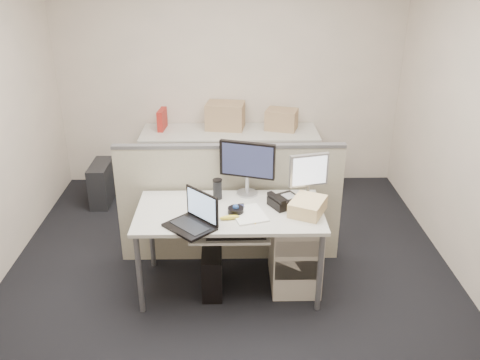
{
  "coord_description": "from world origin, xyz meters",
  "views": [
    {
      "loc": [
        0.02,
        -3.61,
        2.63
      ],
      "look_at": [
        0.09,
        0.15,
        0.93
      ],
      "focal_mm": 38.0,
      "sensor_mm": 36.0,
      "label": 1
    }
  ],
  "objects_px": {
    "desk": "(230,218)",
    "monitor_main": "(247,169)",
    "desk_phone": "(285,201)",
    "laptop": "(189,213)"
  },
  "relations": [
    {
      "from": "desk",
      "to": "monitor_main",
      "type": "bearing_deg",
      "value": 63.45
    },
    {
      "from": "desk_phone",
      "to": "monitor_main",
      "type": "bearing_deg",
      "value": 114.63
    },
    {
      "from": "desk",
      "to": "monitor_main",
      "type": "height_order",
      "value": "monitor_main"
    },
    {
      "from": "monitor_main",
      "to": "desk_phone",
      "type": "xyz_separation_m",
      "value": [
        0.3,
        -0.22,
        -0.2
      ]
    },
    {
      "from": "desk",
      "to": "desk_phone",
      "type": "relative_size",
      "value": 6.53
    },
    {
      "from": "laptop",
      "to": "desk_phone",
      "type": "height_order",
      "value": "laptop"
    },
    {
      "from": "laptop",
      "to": "desk_phone",
      "type": "bearing_deg",
      "value": 71.47
    },
    {
      "from": "monitor_main",
      "to": "laptop",
      "type": "distance_m",
      "value": 0.74
    },
    {
      "from": "desk",
      "to": "monitor_main",
      "type": "xyz_separation_m",
      "value": [
        0.15,
        0.3,
        0.3
      ]
    },
    {
      "from": "desk",
      "to": "laptop",
      "type": "bearing_deg",
      "value": -136.97
    }
  ]
}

